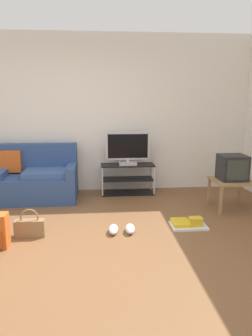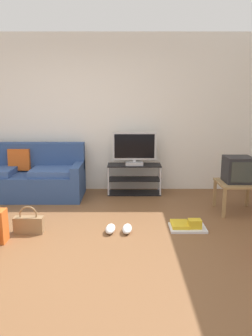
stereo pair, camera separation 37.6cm
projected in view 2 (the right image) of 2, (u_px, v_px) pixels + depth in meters
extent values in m
cube|color=brown|center=(62.00, 248.00, 3.69)|extent=(9.00, 9.80, 0.02)
cube|color=silver|center=(85.00, 114.00, 5.81)|extent=(9.00, 0.10, 2.70)
cube|color=navy|center=(23.00, 186.00, 5.50)|extent=(1.92, 0.82, 0.40)
cube|color=navy|center=(27.00, 156.00, 5.71)|extent=(1.92, 0.20, 0.47)
cube|color=navy|center=(77.00, 169.00, 5.44)|extent=(0.14, 0.82, 0.17)
cube|color=#365289|center=(54.00, 172.00, 5.39)|extent=(0.77, 0.57, 0.10)
cube|color=#CC561E|center=(18.00, 160.00, 5.60)|extent=(0.36, 0.14, 0.37)
cube|color=black|center=(133.00, 165.00, 5.66)|extent=(0.91, 0.36, 0.02)
cube|color=black|center=(133.00, 179.00, 5.71)|extent=(0.87, 0.35, 0.02)
cube|color=black|center=(133.00, 193.00, 5.76)|extent=(0.91, 0.36, 0.02)
cylinder|color=#B7B7BC|center=(107.00, 181.00, 5.55)|extent=(0.03, 0.03, 0.51)
cylinder|color=#B7B7BC|center=(159.00, 181.00, 5.55)|extent=(0.03, 0.03, 0.51)
cylinder|color=#B7B7BC|center=(108.00, 177.00, 5.87)|extent=(0.03, 0.03, 0.51)
cylinder|color=#B7B7BC|center=(157.00, 177.00, 5.87)|extent=(0.03, 0.03, 0.51)
cube|color=#B2B2B7|center=(133.00, 163.00, 5.63)|extent=(0.30, 0.22, 0.05)
cube|color=#B2B2B7|center=(133.00, 161.00, 5.62)|extent=(0.05, 0.04, 0.04)
cube|color=#B2B2B7|center=(133.00, 146.00, 5.57)|extent=(0.73, 0.04, 0.46)
cube|color=black|center=(133.00, 146.00, 5.55)|extent=(0.67, 0.01, 0.40)
cube|color=#9E7A4C|center=(236.00, 183.00, 4.76)|extent=(0.56, 0.56, 0.03)
cube|color=#9E7A4C|center=(223.00, 203.00, 4.56)|extent=(0.04, 0.04, 0.41)
cube|color=#9E7A4C|center=(213.00, 193.00, 5.05)|extent=(0.04, 0.04, 0.41)
cube|color=#9E7A4C|center=(246.00, 193.00, 5.05)|extent=(0.04, 0.04, 0.41)
cube|color=#232326|center=(236.00, 169.00, 4.74)|extent=(0.38, 0.37, 0.37)
cube|color=#333833|center=(241.00, 172.00, 4.55)|extent=(0.31, 0.01, 0.29)
cylinder|color=#994116|center=(1.00, 221.00, 3.89)|extent=(0.04, 0.04, 0.31)
cube|color=olive|center=(27.00, 225.00, 4.06)|extent=(0.36, 0.12, 0.21)
torus|color=olive|center=(27.00, 215.00, 4.03)|extent=(0.22, 0.02, 0.22)
ellipsoid|color=white|center=(109.00, 229.00, 4.09)|extent=(0.14, 0.27, 0.09)
ellipsoid|color=white|center=(126.00, 229.00, 4.09)|extent=(0.13, 0.27, 0.09)
cube|color=silver|center=(186.00, 228.00, 4.20)|extent=(0.45, 0.32, 0.03)
cube|color=gold|center=(193.00, 224.00, 4.15)|extent=(0.16, 0.12, 0.11)
cube|color=gold|center=(179.00, 224.00, 4.22)|extent=(0.22, 0.28, 0.04)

